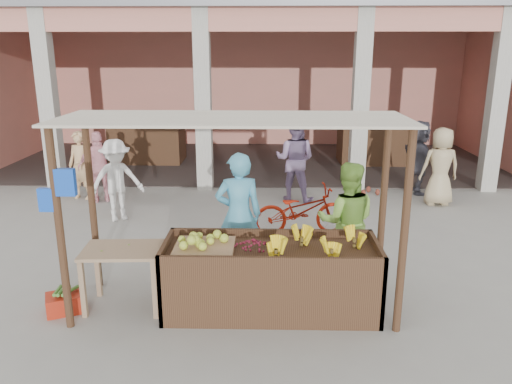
{
  "coord_description": "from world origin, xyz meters",
  "views": [
    {
      "loc": [
        0.45,
        -5.59,
        3.12
      ],
      "look_at": [
        0.29,
        1.2,
        1.18
      ],
      "focal_mm": 35.0,
      "sensor_mm": 36.0,
      "label": 1
    }
  ],
  "objects_px": {
    "motorcycle": "(301,210)",
    "vendor_green": "(347,218)",
    "fruit_stall": "(271,280)",
    "red_crate": "(65,303)",
    "vendor_blue": "(239,211)",
    "side_table": "(123,259)"
  },
  "relations": [
    {
      "from": "motorcycle",
      "to": "vendor_green",
      "type": "bearing_deg",
      "value": -173.35
    },
    {
      "from": "fruit_stall",
      "to": "vendor_green",
      "type": "distance_m",
      "value": 1.49
    },
    {
      "from": "fruit_stall",
      "to": "red_crate",
      "type": "relative_size",
      "value": 5.86
    },
    {
      "from": "motorcycle",
      "to": "vendor_blue",
      "type": "bearing_deg",
      "value": 139.1
    },
    {
      "from": "side_table",
      "to": "red_crate",
      "type": "xyz_separation_m",
      "value": [
        -0.72,
        -0.15,
        -0.53
      ]
    },
    {
      "from": "motorcycle",
      "to": "fruit_stall",
      "type": "bearing_deg",
      "value": 158.74
    },
    {
      "from": "vendor_blue",
      "to": "motorcycle",
      "type": "relative_size",
      "value": 1.1
    },
    {
      "from": "vendor_green",
      "to": "fruit_stall",
      "type": "bearing_deg",
      "value": 49.21
    },
    {
      "from": "side_table",
      "to": "motorcycle",
      "type": "xyz_separation_m",
      "value": [
        2.36,
        2.63,
        -0.19
      ]
    },
    {
      "from": "fruit_stall",
      "to": "side_table",
      "type": "xyz_separation_m",
      "value": [
        -1.82,
        0.04,
        0.24
      ]
    },
    {
      "from": "vendor_blue",
      "to": "motorcycle",
      "type": "bearing_deg",
      "value": -129.08
    },
    {
      "from": "red_crate",
      "to": "vendor_green",
      "type": "xyz_separation_m",
      "value": [
        3.59,
        1.06,
        0.77
      ]
    },
    {
      "from": "fruit_stall",
      "to": "vendor_blue",
      "type": "xyz_separation_m",
      "value": [
        -0.45,
        1.02,
        0.55
      ]
    },
    {
      "from": "fruit_stall",
      "to": "motorcycle",
      "type": "height_order",
      "value": "motorcycle"
    },
    {
      "from": "fruit_stall",
      "to": "motorcycle",
      "type": "relative_size",
      "value": 1.5
    },
    {
      "from": "vendor_blue",
      "to": "motorcycle",
      "type": "distance_m",
      "value": 1.98
    },
    {
      "from": "vendor_green",
      "to": "motorcycle",
      "type": "bearing_deg",
      "value": -66.51
    },
    {
      "from": "red_crate",
      "to": "motorcycle",
      "type": "distance_m",
      "value": 4.16
    },
    {
      "from": "side_table",
      "to": "vendor_green",
      "type": "bearing_deg",
      "value": 14.65
    },
    {
      "from": "side_table",
      "to": "motorcycle",
      "type": "bearing_deg",
      "value": 45.11
    },
    {
      "from": "vendor_green",
      "to": "motorcycle",
      "type": "xyz_separation_m",
      "value": [
        -0.5,
        1.72,
        -0.43
      ]
    },
    {
      "from": "fruit_stall",
      "to": "vendor_green",
      "type": "relative_size",
      "value": 1.47
    }
  ]
}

